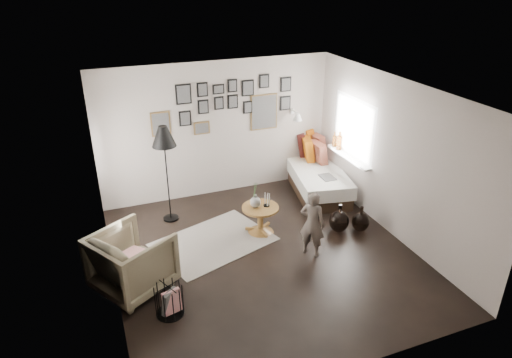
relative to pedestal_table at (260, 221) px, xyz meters
name	(u,v)px	position (x,y,z in m)	size (l,w,h in m)	color
ground	(265,255)	(-0.19, -0.67, -0.23)	(4.80, 4.80, 0.00)	black
wall_back	(217,130)	(-0.19, 1.73, 1.07)	(4.50, 4.50, 0.00)	#AA9E95
wall_front	(356,277)	(-0.19, -3.07, 1.07)	(4.50, 4.50, 0.00)	#AA9E95
wall_left	(104,208)	(-2.44, -0.67, 1.07)	(4.80, 4.80, 0.00)	#AA9E95
wall_right	(394,159)	(2.06, -0.67, 1.07)	(4.80, 4.80, 0.00)	#AA9E95
ceiling	(266,93)	(-0.19, -0.67, 2.37)	(4.80, 4.80, 0.00)	white
door_left	(101,187)	(-2.43, 0.53, 0.82)	(0.00, 2.14, 2.14)	white
window_right	(344,152)	(1.98, 0.68, 0.71)	(0.15, 1.32, 1.30)	white
gallery_wall	(231,106)	(0.09, 1.72, 1.52)	(2.74, 0.03, 1.08)	brown
wall_sconce	(297,117)	(1.36, 1.47, 1.24)	(0.18, 0.36, 0.16)	white
rug	(214,242)	(-0.83, -0.01, -0.22)	(1.81, 1.27, 0.01)	beige
pedestal_table	(260,221)	(0.00, 0.00, 0.00)	(0.62, 0.62, 0.49)	brown
vase	(255,200)	(-0.08, 0.02, 0.40)	(0.18, 0.18, 0.44)	black
candles	(267,200)	(0.11, 0.00, 0.37)	(0.11, 0.11, 0.23)	black
daybed	(313,171)	(1.65, 1.25, 0.11)	(1.34, 2.30, 1.07)	black
magazine_on_daybed	(327,177)	(1.60, 0.59, 0.27)	(0.24, 0.33, 0.02)	black
armchair	(132,262)	(-2.19, -0.72, 0.21)	(0.93, 0.96, 0.87)	#73694E
armchair_cushion	(131,257)	(-2.19, -0.67, 0.25)	(0.40, 0.40, 0.10)	white
floor_lamp	(164,140)	(-1.33, 1.00, 1.28)	(0.41, 0.41, 1.75)	black
magazine_basket	(169,300)	(-1.84, -1.43, -0.01)	(0.46, 0.46, 0.44)	black
demijohn_large	(339,221)	(1.26, -0.46, -0.03)	(0.34, 0.34, 0.51)	black
demijohn_small	(360,222)	(1.61, -0.58, -0.05)	(0.30, 0.30, 0.46)	black
child	(312,224)	(0.51, -0.88, 0.32)	(0.39, 0.26, 1.08)	#574B44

